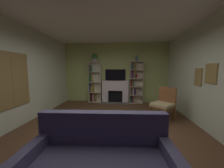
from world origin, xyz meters
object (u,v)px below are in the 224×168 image
object	(u,v)px
bookshelf_left	(94,84)
vase_with_flowers	(137,58)
fireplace	(115,91)
tv	(115,75)
armchair	(164,103)
bookshelf_right	(135,82)
couch	(100,165)
potted_plant	(95,57)

from	to	relation	value
bookshelf_left	vase_with_flowers	size ratio (longest dim) A/B	4.92
fireplace	tv	distance (m)	0.77
tv	armchair	world-z (taller)	tv
tv	bookshelf_right	world-z (taller)	bookshelf_right
fireplace	couch	bearing A→B (deg)	-88.91
fireplace	vase_with_flowers	size ratio (longest dim) A/B	3.40
armchair	bookshelf_right	bearing A→B (deg)	109.93
potted_plant	vase_with_flowers	size ratio (longest dim) A/B	0.95
tv	potted_plant	xyz separation A→B (m)	(-0.98, -0.12, 0.84)
fireplace	armchair	bearing A→B (deg)	-50.62
bookshelf_left	bookshelf_right	bearing A→B (deg)	-0.25
potted_plant	bookshelf_left	bearing A→B (deg)	147.93
tv	vase_with_flowers	bearing A→B (deg)	-6.87
fireplace	armchair	size ratio (longest dim) A/B	1.33
fireplace	bookshelf_right	world-z (taller)	bookshelf_right
bookshelf_left	armchair	distance (m)	3.37
fireplace	potted_plant	world-z (taller)	potted_plant
potted_plant	armchair	xyz separation A→B (m)	(2.62, -1.97, -1.62)
bookshelf_left	potted_plant	world-z (taller)	potted_plant
tv	bookshelf_left	distance (m)	1.15
potted_plant	vase_with_flowers	world-z (taller)	vase_with_flowers
bookshelf_right	potted_plant	world-z (taller)	potted_plant
bookshelf_right	couch	distance (m)	4.56
fireplace	armchair	xyz separation A→B (m)	(1.64, -2.00, -0.01)
potted_plant	couch	world-z (taller)	potted_plant
bookshelf_right	armchair	xyz separation A→B (m)	(0.73, -2.00, -0.45)
couch	armchair	xyz separation A→B (m)	(1.56, 2.43, 0.24)
bookshelf_left	couch	size ratio (longest dim) A/B	1.00
tv	vase_with_flowers	distance (m)	1.26
fireplace	vase_with_flowers	bearing A→B (deg)	-1.78
tv	fireplace	bearing A→B (deg)	-90.00
tv	vase_with_flowers	size ratio (longest dim) A/B	2.43
fireplace	potted_plant	size ratio (longest dim) A/B	3.58
bookshelf_left	fireplace	bearing A→B (deg)	-0.63
fireplace	armchair	distance (m)	2.59
tv	potted_plant	world-z (taller)	potted_plant
fireplace	tv	world-z (taller)	tv
vase_with_flowers	armchair	xyz separation A→B (m)	(0.66, -1.97, -1.56)
bookshelf_left	potted_plant	xyz separation A→B (m)	(0.07, -0.04, 1.30)
fireplace	tv	bearing A→B (deg)	90.00
vase_with_flowers	couch	size ratio (longest dim) A/B	0.20
bookshelf_right	armchair	size ratio (longest dim) A/B	1.93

